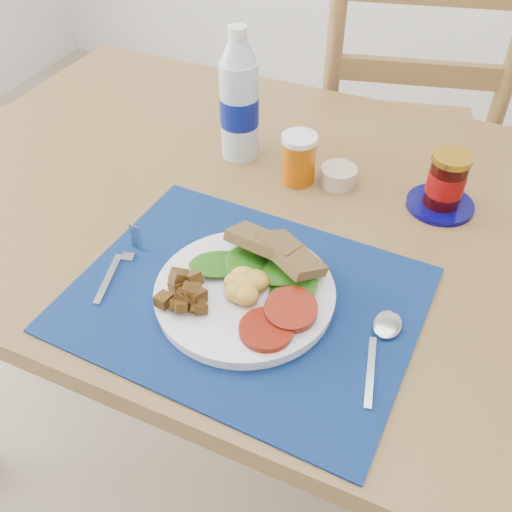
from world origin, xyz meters
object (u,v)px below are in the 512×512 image
(juice_glass, at_px, (298,160))
(jam_on_saucer, at_px, (445,185))
(water_bottle, at_px, (239,102))
(chair_far, at_px, (405,111))
(breakfast_plate, at_px, (240,290))

(juice_glass, bearing_deg, jam_on_saucer, 5.98)
(water_bottle, height_order, juice_glass, water_bottle)
(water_bottle, xyz_separation_m, juice_glass, (0.14, -0.04, -0.07))
(chair_far, bearing_deg, jam_on_saucer, 92.47)
(chair_far, height_order, water_bottle, chair_far)
(water_bottle, bearing_deg, juice_glass, -15.39)
(chair_far, bearing_deg, water_bottle, 54.18)
(water_bottle, bearing_deg, jam_on_saucer, -1.48)
(chair_far, height_order, juice_glass, chair_far)
(water_bottle, relative_size, jam_on_saucer, 2.15)
(breakfast_plate, xyz_separation_m, water_bottle, (-0.17, 0.36, 0.09))
(juice_glass, bearing_deg, water_bottle, 164.61)
(breakfast_plate, xyz_separation_m, jam_on_saucer, (0.22, 0.35, 0.02))
(breakfast_plate, distance_m, juice_glass, 0.32)
(chair_far, relative_size, water_bottle, 4.91)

